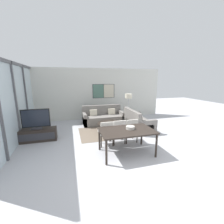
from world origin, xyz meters
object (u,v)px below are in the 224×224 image
at_px(tv_console, 38,135).
at_px(dining_chair_left, 106,131).
at_px(fruit_bowl, 130,127).
at_px(floor_lamp, 129,98).
at_px(dining_table, 127,132).
at_px(dining_chair_centre, 119,130).
at_px(sofa_main, 103,118).
at_px(coffee_table, 110,125).
at_px(dining_chair_right, 131,129).
at_px(sofa_side, 137,123).
at_px(television, 36,119).

bearing_deg(tv_console, dining_chair_left, -25.05).
relative_size(fruit_bowl, floor_lamp, 0.18).
height_order(dining_table, dining_chair_centre, dining_chair_centre).
bearing_deg(tv_console, dining_chair_centre, -20.46).
xyz_separation_m(sofa_main, coffee_table, (0.00, -1.38, 0.02)).
distance_m(tv_console, dining_chair_right, 3.40).
height_order(sofa_side, coffee_table, sofa_side).
relative_size(television, dining_table, 0.60).
height_order(television, dining_chair_centre, television).
height_order(coffee_table, dining_table, dining_table).
xyz_separation_m(dining_table, floor_lamp, (1.33, 3.15, 0.58)).
bearing_deg(dining_table, sofa_side, 56.79).
bearing_deg(dining_chair_right, dining_chair_left, -177.08).
distance_m(coffee_table, dining_chair_centre, 1.19).
height_order(sofa_main, coffee_table, sofa_main).
relative_size(sofa_side, dining_chair_left, 1.89).
distance_m(sofa_main, sofa_side, 1.84).
height_order(television, dining_chair_right, television).
distance_m(dining_table, dining_chair_centre, 0.78).
bearing_deg(dining_table, tv_console, 147.12).
bearing_deg(dining_chair_right, fruit_bowl, -114.48).
height_order(sofa_main, floor_lamp, floor_lamp).
bearing_deg(fruit_bowl, dining_chair_right, 65.52).
bearing_deg(dining_chair_left, tv_console, 154.95).
xyz_separation_m(sofa_main, sofa_side, (1.28, -1.33, -0.00)).
bearing_deg(sofa_side, dining_chair_right, 145.48).
bearing_deg(floor_lamp, tv_console, -161.73).
bearing_deg(coffee_table, sofa_side, 2.00).
bearing_deg(dining_chair_right, sofa_side, 55.48).
bearing_deg(dining_table, fruit_bowl, 21.00).
height_order(television, sofa_side, television).
bearing_deg(sofa_main, television, -151.48).
bearing_deg(sofa_side, dining_chair_centre, 133.30).
xyz_separation_m(coffee_table, dining_table, (-0.02, -1.93, 0.37)).
distance_m(sofa_main, coffee_table, 1.38).
bearing_deg(sofa_main, coffee_table, -90.00).
bearing_deg(coffee_table, dining_table, -90.57).
bearing_deg(dining_table, coffee_table, 89.43).
bearing_deg(dining_chair_right, coffee_table, 110.21).
xyz_separation_m(dining_table, dining_chair_right, (0.45, 0.75, -0.18)).
distance_m(coffee_table, fruit_bowl, 1.95).
bearing_deg(dining_chair_left, television, 154.94).
bearing_deg(dining_chair_right, television, 162.16).
distance_m(dining_table, fruit_bowl, 0.19).
relative_size(dining_chair_left, dining_chair_right, 1.00).
distance_m(sofa_side, coffee_table, 1.28).
bearing_deg(dining_chair_centre, floor_lamp, 60.84).
bearing_deg(fruit_bowl, floor_lamp, 68.81).
bearing_deg(coffee_table, dining_chair_left, -111.09).
relative_size(sofa_main, dining_table, 1.26).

